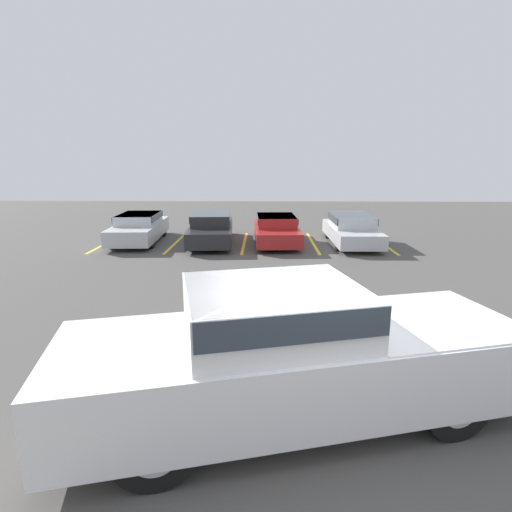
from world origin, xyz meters
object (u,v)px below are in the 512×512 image
at_px(pickup_truck, 296,352).
at_px(parked_sedan_a, 139,227).
at_px(parked_sedan_b, 211,227).
at_px(traffic_cone, 476,333).
at_px(parked_sedan_d, 351,228).
at_px(parked_sedan_c, 276,229).

bearing_deg(pickup_truck, parked_sedan_a, 102.25).
bearing_deg(parked_sedan_a, parked_sedan_b, 83.59).
distance_m(parked_sedan_b, traffic_cone, 11.54).
relative_size(parked_sedan_a, parked_sedan_b, 0.96).
bearing_deg(parked_sedan_b, traffic_cone, 29.59).
relative_size(pickup_truck, traffic_cone, 13.38).
bearing_deg(parked_sedan_d, parked_sedan_b, -91.27).
height_order(pickup_truck, parked_sedan_a, pickup_truck).
bearing_deg(parked_sedan_c, parked_sedan_a, -94.62).
xyz_separation_m(parked_sedan_d, traffic_cone, (0.40, -9.50, -0.44)).
bearing_deg(traffic_cone, parked_sedan_b, 123.51).
relative_size(parked_sedan_b, parked_sedan_d, 1.07).
height_order(pickup_truck, parked_sedan_b, pickup_truck).
xyz_separation_m(parked_sedan_b, traffic_cone, (6.36, -9.61, -0.46)).
xyz_separation_m(parked_sedan_a, traffic_cone, (9.53, -9.80, -0.43)).
xyz_separation_m(parked_sedan_c, parked_sedan_d, (3.18, -0.08, 0.02)).
height_order(parked_sedan_c, parked_sedan_d, parked_sedan_d).
xyz_separation_m(pickup_truck, parked_sedan_a, (-5.85, 12.12, -0.30)).
bearing_deg(traffic_cone, parked_sedan_c, 110.51).
distance_m(parked_sedan_d, traffic_cone, 9.52).
relative_size(parked_sedan_d, traffic_cone, 9.30).
xyz_separation_m(pickup_truck, parked_sedan_d, (3.28, 11.82, -0.30)).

